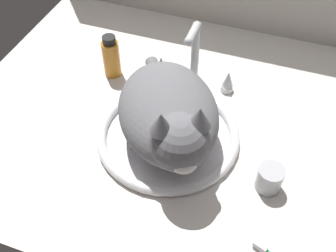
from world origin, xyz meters
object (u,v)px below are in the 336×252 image
Objects in this scene: sink_basin at (168,135)px; faucet at (194,63)px; cat at (170,117)px; amber_bottle at (111,57)px; metal_jar at (269,178)px.

faucet reaches higher than sink_basin.
sink_basin is at bearing -90.00° from faucet.
cat is 3.31× the size of amber_bottle.
sink_basin is 0.84× the size of cat.
sink_basin is 27.00cm from amber_bottle.
faucet is at bearing 133.49° from metal_jar.
metal_jar is at bearing -13.34° from sink_basin.
metal_jar is (22.40, -3.52, -6.47)cm from cat.
faucet is 3.69× the size of metal_jar.
amber_bottle is (-21.11, 16.22, 4.53)cm from sink_basin.
amber_bottle is at bearing -171.74° from faucet.
faucet is 34.54cm from metal_jar.
cat is at bearing -86.78° from faucet.
amber_bottle is at bearing 142.46° from sink_basin.
cat reaches higher than sink_basin.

